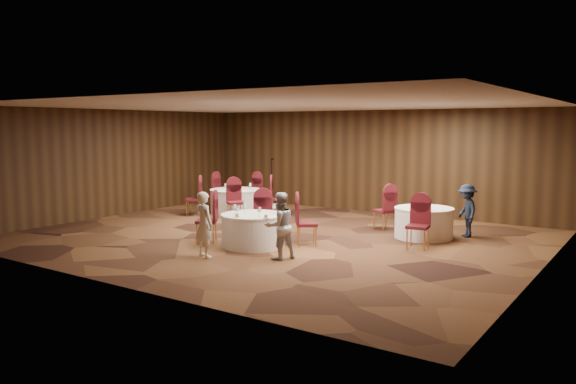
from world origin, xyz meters
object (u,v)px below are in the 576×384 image
Objects in this scene: table_main at (253,230)px; man_c at (467,211)px; table_left at (236,201)px; woman_b at (280,226)px; woman_a at (204,224)px; mic_stand at (272,195)px; table_right at (424,223)px.

table_main is 5.28m from man_c.
table_main is 0.89× the size of table_left.
man_c is at bearing 176.36° from woman_b.
woman_a is (-0.21, -1.38, 0.31)m from table_main.
woman_b reaches higher than man_c.
man_c is (2.44, 4.48, -0.04)m from woman_b.
mic_stand reaches higher than man_c.
table_main is at bearing -83.66° from woman_a.
man_c is at bearing -8.67° from mic_stand.
woman_a reaches higher than table_main.
table_right is at bearing -84.68° from man_c.
table_main is 4.20m from table_right.
man_c is (3.84, 5.20, -0.03)m from woman_a.
mic_stand is at bearing -117.78° from woman_b.
table_left is at bearing -107.50° from woman_b.
woman_b reaches higher than table_main.
table_left is 1.17× the size of woman_b.
man_c reaches higher than table_main.
woman_a is 1.05× the size of man_c.
mic_stand is (-5.79, 1.71, 0.12)m from table_right.
woman_a is (2.77, -6.21, 0.19)m from mic_stand.
mic_stand reaches higher than table_main.
woman_b reaches higher than table_left.
table_main is 1.05× the size of woman_b.
woman_b is at bearing -137.77° from woman_a.
table_left is 7.15m from man_c.
mic_stand is 1.21× the size of woman_b.
woman_a reaches higher than man_c.
woman_b is (-1.62, -3.77, 0.31)m from table_right.
table_right is at bearing 47.92° from table_main.
table_main is 1.06× the size of woman_a.
woman_b is at bearing -64.03° from man_c.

